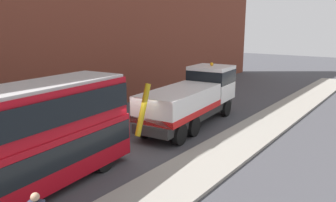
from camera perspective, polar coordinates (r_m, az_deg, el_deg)
name	(u,v)px	position (r m, az deg, el deg)	size (l,w,h in m)	color
ground_plane	(126,149)	(16.93, -7.39, -8.35)	(120.00, 120.00, 0.00)	#424247
near_kerb	(196,169)	(14.49, 4.89, -11.76)	(60.00, 2.80, 0.15)	gray
recovery_tow_truck	(193,97)	(20.65, 4.46, 0.74)	(10.23, 3.52, 3.67)	#2D2D2D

